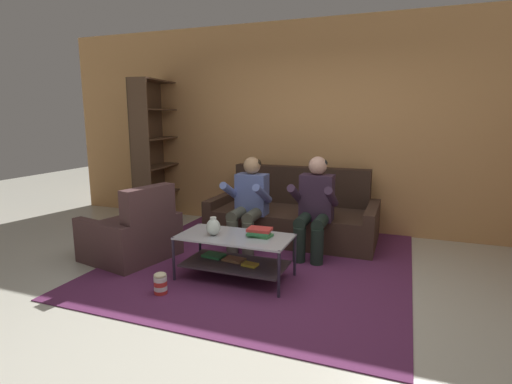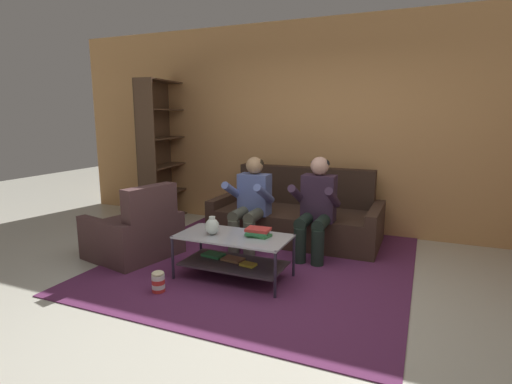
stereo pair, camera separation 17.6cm
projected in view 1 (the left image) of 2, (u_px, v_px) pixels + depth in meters
name	position (u px, v px, depth m)	size (l,w,h in m)	color
ground	(264.00, 297.00, 3.61)	(16.80, 16.80, 0.00)	beige
back_partition	(323.00, 127.00, 5.59)	(8.40, 0.12, 2.90)	tan
couch	(294.00, 217.00, 5.31)	(2.15, 0.99, 0.92)	#3E2A21
person_seated_left	(249.00, 200.00, 4.84)	(0.50, 0.58, 1.12)	#505143
person_seated_right	(315.00, 204.00, 4.56)	(0.50, 0.58, 1.15)	black
coffee_table	(234.00, 250.00, 3.97)	(1.11, 0.56, 0.45)	#B0B2BC
area_rug	(265.00, 258.00, 4.57)	(3.16, 3.47, 0.01)	#5E2750
vase	(213.00, 227.00, 3.94)	(0.14, 0.14, 0.18)	silver
book_stack	(259.00, 232.00, 3.91)	(0.25, 0.20, 0.08)	#3C8C4C
bookshelf	(155.00, 167.00, 6.08)	(0.43, 1.12, 2.12)	#513928
armchair	(133.00, 235.00, 4.54)	(1.00, 1.03, 0.86)	#4D3232
popcorn_tub	(160.00, 283.00, 3.64)	(0.12, 0.12, 0.21)	red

